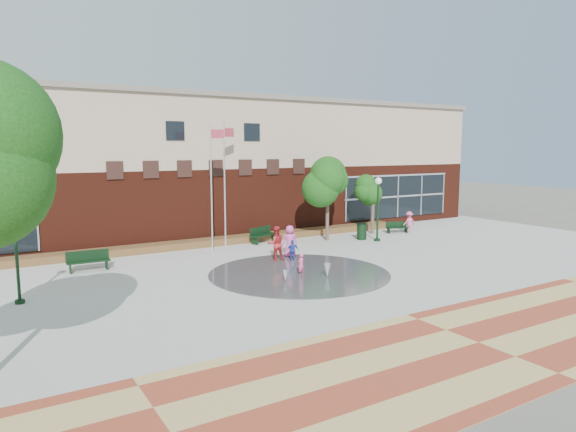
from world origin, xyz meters
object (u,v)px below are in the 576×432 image
flagpole_left (212,181)px  trash_can (362,231)px  flagpole_right (225,177)px  child_splash (301,265)px  bench_left (89,265)px

flagpole_left → trash_can: bearing=-2.6°
flagpole_left → trash_can: size_ratio=6.80×
flagpole_left → flagpole_right: 2.06m
flagpole_right → trash_can: (8.24, -2.60, -3.59)m
flagpole_right → child_splash: bearing=-111.3°
flagpole_right → trash_can: bearing=-38.4°
bench_left → child_splash: 10.08m
flagpole_right → bench_left: flagpole_right is taller
bench_left → trash_can: size_ratio=1.86×
child_splash → flagpole_left: bearing=-97.5°
flagpole_left → bench_left: size_ratio=3.66×
flagpole_right → trash_can: 9.35m
bench_left → trash_can: 16.46m
flagpole_left → flagpole_right: size_ratio=0.98×
flagpole_left → child_splash: size_ratio=7.05×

